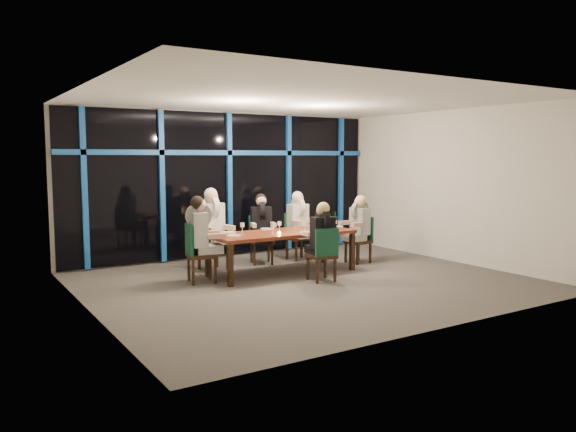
% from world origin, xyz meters
% --- Properties ---
extents(room, '(7.04, 7.00, 3.02)m').
position_xyz_m(room, '(0.00, 0.00, 2.02)').
color(room, '#57514D').
rests_on(room, ground).
extents(window_wall, '(6.86, 0.43, 2.94)m').
position_xyz_m(window_wall, '(0.01, 2.93, 1.55)').
color(window_wall, black).
rests_on(window_wall, ground).
extents(dining_table, '(2.60, 1.00, 0.75)m').
position_xyz_m(dining_table, '(0.00, 0.80, 0.68)').
color(dining_table, maroon).
rests_on(dining_table, ground).
extents(chair_far_left, '(0.53, 0.53, 1.03)m').
position_xyz_m(chair_far_left, '(-0.91, 1.84, 0.57)').
color(chair_far_left, black).
rests_on(chair_far_left, ground).
extents(chair_far_mid, '(0.55, 0.55, 0.93)m').
position_xyz_m(chair_far_mid, '(0.16, 1.86, 0.52)').
color(chair_far_mid, black).
rests_on(chair_far_mid, ground).
extents(chair_far_right, '(0.44, 0.44, 0.94)m').
position_xyz_m(chair_far_right, '(0.99, 1.85, 0.53)').
color(chair_far_right, black).
rests_on(chair_far_right, ground).
extents(chair_end_left, '(0.54, 0.54, 0.98)m').
position_xyz_m(chair_end_left, '(-1.59, 0.90, 0.55)').
color(chair_end_left, black).
rests_on(chair_end_left, ground).
extents(chair_end_right, '(0.45, 0.45, 0.91)m').
position_xyz_m(chair_end_right, '(1.88, 0.88, 0.51)').
color(chair_end_right, black).
rests_on(chair_end_right, ground).
extents(chair_near_mid, '(0.47, 0.47, 0.91)m').
position_xyz_m(chair_near_mid, '(0.23, -0.14, 0.51)').
color(chair_near_mid, black).
rests_on(chair_near_mid, ground).
extents(diner_far_left, '(0.54, 0.67, 1.00)m').
position_xyz_m(diner_far_left, '(-0.91, 1.75, 0.98)').
color(diner_far_left, silver).
rests_on(diner_far_left, ground).
extents(diner_far_mid, '(0.56, 0.64, 0.91)m').
position_xyz_m(diner_far_mid, '(0.14, 1.79, 0.89)').
color(diner_far_mid, black).
rests_on(diner_far_mid, ground).
extents(diner_far_right, '(0.47, 0.59, 0.92)m').
position_xyz_m(diner_far_right, '(0.99, 1.77, 0.90)').
color(diner_far_right, silver).
rests_on(diner_far_right, ground).
extents(diner_end_left, '(0.65, 0.54, 0.96)m').
position_xyz_m(diner_end_left, '(-1.51, 0.88, 0.94)').
color(diner_end_left, black).
rests_on(diner_end_left, ground).
extents(diner_end_right, '(0.58, 0.47, 0.88)m').
position_xyz_m(diner_end_right, '(1.80, 0.87, 0.87)').
color(diner_end_right, black).
rests_on(diner_end_right, ground).
extents(diner_near_mid, '(0.48, 0.59, 0.88)m').
position_xyz_m(diner_near_mid, '(0.24, -0.07, 0.87)').
color(diner_near_mid, black).
rests_on(diner_near_mid, ground).
extents(plate_far_left, '(0.24, 0.24, 0.01)m').
position_xyz_m(plate_far_left, '(-0.85, 1.19, 0.76)').
color(plate_far_left, white).
rests_on(plate_far_left, dining_table).
extents(plate_far_mid, '(0.24, 0.24, 0.01)m').
position_xyz_m(plate_far_mid, '(-0.04, 1.25, 0.76)').
color(plate_far_mid, white).
rests_on(plate_far_mid, dining_table).
extents(plate_far_right, '(0.24, 0.24, 0.01)m').
position_xyz_m(plate_far_right, '(0.98, 1.20, 0.76)').
color(plate_far_right, white).
rests_on(plate_far_right, dining_table).
extents(plate_end_left, '(0.24, 0.24, 0.01)m').
position_xyz_m(plate_end_left, '(-0.96, 0.78, 0.76)').
color(plate_end_left, white).
rests_on(plate_end_left, dining_table).
extents(plate_end_right, '(0.24, 0.24, 0.01)m').
position_xyz_m(plate_end_right, '(1.24, 0.84, 0.76)').
color(plate_end_right, white).
rests_on(plate_end_right, dining_table).
extents(plate_near_mid, '(0.24, 0.24, 0.01)m').
position_xyz_m(plate_near_mid, '(0.31, 0.49, 0.76)').
color(plate_near_mid, white).
rests_on(plate_near_mid, dining_table).
extents(wine_bottle, '(0.07, 0.07, 0.31)m').
position_xyz_m(wine_bottle, '(1.12, 0.72, 0.87)').
color(wine_bottle, black).
rests_on(wine_bottle, dining_table).
extents(water_pitcher, '(0.11, 0.10, 0.18)m').
position_xyz_m(water_pitcher, '(0.66, 0.53, 0.84)').
color(water_pitcher, silver).
rests_on(water_pitcher, dining_table).
extents(tea_light, '(0.05, 0.05, 0.03)m').
position_xyz_m(tea_light, '(-0.17, 0.61, 0.77)').
color(tea_light, '#F29448').
rests_on(tea_light, dining_table).
extents(wine_glass_a, '(0.06, 0.06, 0.16)m').
position_xyz_m(wine_glass_a, '(-0.30, 0.63, 0.87)').
color(wine_glass_a, silver).
rests_on(wine_glass_a, dining_table).
extents(wine_glass_b, '(0.07, 0.07, 0.18)m').
position_xyz_m(wine_glass_b, '(0.01, 0.90, 0.88)').
color(wine_glass_b, silver).
rests_on(wine_glass_b, dining_table).
extents(wine_glass_c, '(0.06, 0.06, 0.16)m').
position_xyz_m(wine_glass_c, '(0.41, 0.69, 0.86)').
color(wine_glass_c, silver).
rests_on(wine_glass_c, dining_table).
extents(wine_glass_d, '(0.07, 0.07, 0.19)m').
position_xyz_m(wine_glass_d, '(-0.70, 0.98, 0.89)').
color(wine_glass_d, silver).
rests_on(wine_glass_d, dining_table).
extents(wine_glass_e, '(0.07, 0.07, 0.18)m').
position_xyz_m(wine_glass_e, '(0.98, 1.00, 0.88)').
color(wine_glass_e, silver).
rests_on(wine_glass_e, dining_table).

